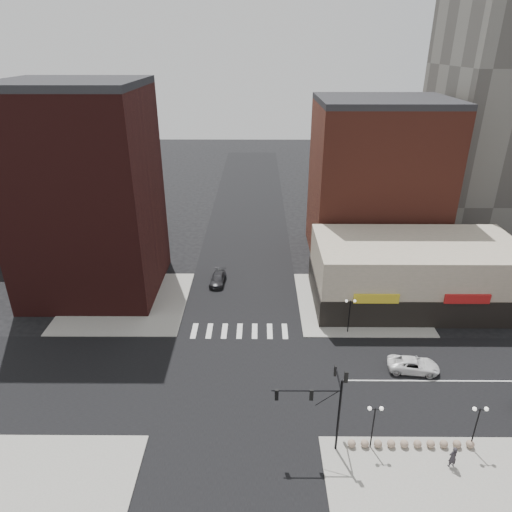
{
  "coord_description": "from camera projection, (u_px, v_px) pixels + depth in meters",
  "views": [
    {
      "loc": [
        2.03,
        -34.61,
        29.45
      ],
      "look_at": [
        1.78,
        4.71,
        11.0
      ],
      "focal_mm": 32.0,
      "sensor_mm": 36.0,
      "label": 1
    }
  ],
  "objects": [
    {
      "name": "sidewalk_ne",
      "position": [
        358.0,
        302.0,
        56.87
      ],
      "size": [
        15.0,
        15.0,
        0.12
      ],
      "primitive_type": "cube",
      "color": "gray",
      "rests_on": "ground"
    },
    {
      "name": "pedestrian",
      "position": [
        453.0,
        457.0,
        34.42
      ],
      "size": [
        0.79,
        0.61,
        1.9
      ],
      "primitive_type": "imported",
      "rotation": [
        0.0,
        0.0,
        3.39
      ],
      "color": "#29272C",
      "rests_on": "sidewalk_se"
    },
    {
      "name": "building_ne_row",
      "position": [
        413.0,
        278.0,
        55.9
      ],
      "size": [
        24.2,
        12.2,
        8.0
      ],
      "color": "#BFAF98",
      "rests_on": "ground"
    },
    {
      "name": "road_ew",
      "position": [
        237.0,
        380.0,
        43.85
      ],
      "size": [
        200.0,
        14.0,
        0.02
      ],
      "primitive_type": "cube",
      "color": "black",
      "rests_on": "ground"
    },
    {
      "name": "dark_sedan_north",
      "position": [
        218.0,
        279.0,
        61.2
      ],
      "size": [
        2.21,
        4.7,
        1.32
      ],
      "primitive_type": "imported",
      "rotation": [
        0.0,
        0.0,
        -0.08
      ],
      "color": "black",
      "rests_on": "ground"
    },
    {
      "name": "street_lamp_se_b",
      "position": [
        478.0,
        417.0,
        35.1
      ],
      "size": [
        1.22,
        0.32,
        4.16
      ],
      "color": "black",
      "rests_on": "sidewalk_se"
    },
    {
      "name": "building_nw_low",
      "position": [
        44.0,
        206.0,
        72.27
      ],
      "size": [
        20.0,
        18.0,
        12.0
      ],
      "primitive_type": "cube",
      "color": "#361211",
      "rests_on": "ground"
    },
    {
      "name": "white_suv",
      "position": [
        413.0,
        365.0,
        44.85
      ],
      "size": [
        5.19,
        2.87,
        1.37
      ],
      "primitive_type": "imported",
      "rotation": [
        0.0,
        0.0,
        1.45
      ],
      "color": "white",
      "rests_on": "ground"
    },
    {
      "name": "street_lamp_ne",
      "position": [
        350.0,
        307.0,
        49.63
      ],
      "size": [
        1.22,
        0.32,
        4.16
      ],
      "color": "black",
      "rests_on": "sidewalk_ne"
    },
    {
      "name": "traffic_signal",
      "position": [
        327.0,
        398.0,
        34.61
      ],
      "size": [
        5.59,
        3.09,
        7.77
      ],
      "color": "black",
      "rests_on": "ground"
    },
    {
      "name": "ground",
      "position": [
        237.0,
        380.0,
        43.85
      ],
      "size": [
        240.0,
        240.0,
        0.0
      ],
      "primitive_type": "plane",
      "color": "black",
      "rests_on": "ground"
    },
    {
      "name": "road_ns",
      "position": [
        237.0,
        380.0,
        43.85
      ],
      "size": [
        14.0,
        200.0,
        0.02
      ],
      "primitive_type": "cube",
      "color": "black",
      "rests_on": "ground"
    },
    {
      "name": "building_nw",
      "position": [
        86.0,
        196.0,
        55.4
      ],
      "size": [
        16.0,
        15.0,
        25.0
      ],
      "primitive_type": "cube",
      "color": "#361211",
      "rests_on": "ground"
    },
    {
      "name": "sidewalk_nw",
      "position": [
        127.0,
        301.0,
        57.04
      ],
      "size": [
        15.0,
        15.0,
        0.12
      ],
      "primitive_type": "cube",
      "color": "gray",
      "rests_on": "ground"
    },
    {
      "name": "building_ne_midrise",
      "position": [
        376.0,
        183.0,
        65.77
      ],
      "size": [
        18.0,
        15.0,
        22.0
      ],
      "primitive_type": "cube",
      "color": "maroon",
      "rests_on": "ground"
    },
    {
      "name": "bollard_row",
      "position": [
        411.0,
        444.0,
        36.34
      ],
      "size": [
        10.1,
        0.65,
        0.65
      ],
      "color": "gray",
      "rests_on": "sidewalk_se"
    },
    {
      "name": "street_lamp_se_a",
      "position": [
        374.0,
        417.0,
        35.15
      ],
      "size": [
        1.22,
        0.32,
        4.16
      ],
      "color": "black",
      "rests_on": "sidewalk_se"
    }
  ]
}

